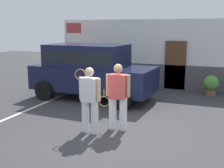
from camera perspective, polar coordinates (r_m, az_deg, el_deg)
The scene contains 8 objects.
ground_plane at distance 7.51m, azimuth 0.79°, elevation -9.89°, with size 40.00×40.00×0.00m, color #38383A.
parking_stripe_0 at distance 10.37m, azimuth -14.60°, elevation -4.23°, with size 0.12×4.40×0.01m, color silver.
house_frontage at distance 13.13m, azimuth 10.53°, elevation 5.43°, with size 10.06×0.40×3.02m.
parked_suv at distance 10.95m, azimuth -4.24°, elevation 3.03°, with size 4.70×2.37×2.05m.
tennis_player_man at distance 7.40m, azimuth -4.41°, elevation -2.97°, with size 0.76×0.32×1.71m.
tennis_player_woman at distance 7.60m, azimuth 1.14°, elevation -2.42°, with size 0.91×0.31×1.76m.
potted_plant_by_porch at distance 12.17m, azimuth 18.89°, elevation -0.06°, with size 0.61×0.61×0.81m.
flag_pole at distance 13.56m, azimuth -8.22°, elevation 8.25°, with size 0.80×0.07×2.91m.
Camera 1 is at (2.45, -6.56, 2.71)m, focal length 46.51 mm.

